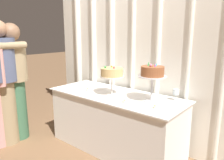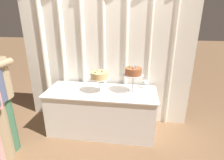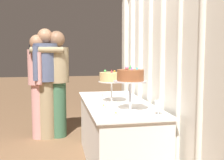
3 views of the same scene
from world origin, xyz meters
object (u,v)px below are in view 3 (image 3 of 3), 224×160
Objects in this scene: cake_display_nearleft at (112,78)px; tealight_far_left at (102,96)px; guest_girl_blue_dress at (57,79)px; guest_man_dark_suit at (38,81)px; wine_glass at (158,104)px; tealight_near_right at (116,114)px; cake_display_nearright at (130,78)px; tealight_near_left at (104,107)px; guest_man_pink_jacket at (46,80)px; cake_table at (117,134)px.

cake_display_nearleft reaches higher than tealight_far_left.
guest_girl_blue_dress reaches higher than guest_man_dark_suit.
guest_girl_blue_dress is (-1.91, -0.87, 0.06)m from wine_glass.
tealight_near_right is at bearing 22.85° from guest_man_dark_suit.
cake_display_nearright is 0.43m from tealight_near_left.
wine_glass is (0.69, 0.28, -0.18)m from cake_display_nearleft.
guest_girl_blue_dress is 0.98× the size of guest_man_pink_jacket.
tealight_near_left is 0.03× the size of guest_man_pink_jacket.
tealight_near_left is 0.03× the size of guest_man_dark_suit.
cake_display_nearleft is 0.24× the size of guest_man_dark_suit.
tealight_near_right is 0.03× the size of guest_man_pink_jacket.
guest_girl_blue_dress is (-1.22, -0.59, -0.12)m from cake_display_nearleft.
cake_display_nearleft is 2.82× the size of wine_glass.
guest_man_pink_jacket reaches higher than cake_display_nearleft.
wine_glass is at bearing 47.37° from cake_display_nearright.
guest_man_pink_jacket reaches higher than wine_glass.
guest_man_pink_jacket is (-1.49, -0.61, 0.14)m from tealight_near_left.
guest_man_dark_suit is (0.02, -0.27, -0.02)m from guest_girl_blue_dress.
tealight_near_right is at bearing -7.77° from cake_display_nearleft.
guest_man_dark_suit is (-1.21, -0.86, -0.14)m from cake_display_nearleft.
cake_display_nearleft is 1.36m from guest_girl_blue_dress.
tealight_far_left is (-0.88, -0.13, -0.31)m from cake_display_nearright.
wine_glass is at bearing 24.52° from guest_girl_blue_dress.
guest_man_pink_jacket reaches higher than guest_man_dark_suit.
guest_girl_blue_dress is (-1.72, -0.67, -0.17)m from cake_display_nearright.
cake_table is 0.85m from wine_glass.
cake_table is 1.60m from guest_man_dark_suit.
guest_man_pink_jacket is (-0.82, -0.70, 0.14)m from tealight_far_left.
cake_table is at bearing 33.65° from guest_man_pink_jacket.
tealight_near_right is at bearing -2.16° from tealight_far_left.
tealight_near_right is 1.96m from guest_man_pink_jacket.
cake_table is 1.54m from guest_man_pink_jacket.
tealight_far_left is at bearing 177.84° from tealight_near_right.
cake_display_nearleft is 0.23× the size of guest_girl_blue_dress.
guest_man_dark_suit is (-1.21, -0.92, 0.49)m from cake_table.
cake_display_nearright is at bearing -132.63° from wine_glass.
guest_man_pink_jacket is (-1.21, -0.80, 0.51)m from cake_table.
cake_display_nearright is 9.02× the size of tealight_near_left.
tealight_near_left is at bearing -25.39° from cake_display_nearleft.
cake_display_nearleft is at bearing -157.56° from wine_glass.
wine_glass is (0.19, 0.20, -0.22)m from cake_display_nearright.
guest_man_dark_suit reaches higher than tealight_near_right.
guest_man_dark_suit is at bearing -144.45° from cake_display_nearleft.
guest_girl_blue_dress is 1.04× the size of guest_man_dark_suit.
guest_man_pink_jacket is (-1.89, -1.03, 0.06)m from wine_glass.
wine_glass is 2.10m from guest_girl_blue_dress.
tealight_near_left is at bearing 25.77° from guest_man_dark_suit.
tealight_near_right is at bearing 8.66° from tealight_near_left.
cake_display_nearright reaches higher than tealight_far_left.
cake_display_nearleft is 0.46m from tealight_far_left.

